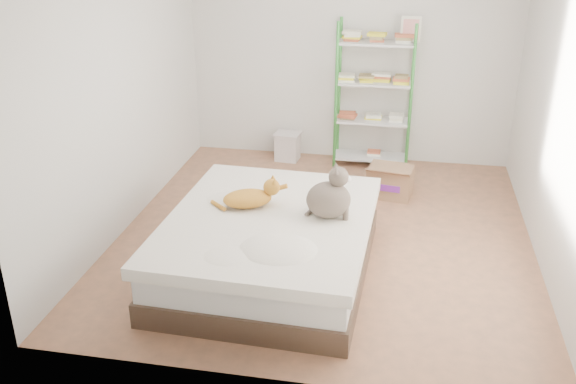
% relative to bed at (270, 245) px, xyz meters
% --- Properties ---
extents(room, '(3.81, 4.21, 2.61)m').
position_rel_bed_xyz_m(room, '(0.37, 0.78, 1.04)').
color(room, '#B07651').
rests_on(room, ground).
extents(bed, '(1.70, 2.10, 0.52)m').
position_rel_bed_xyz_m(bed, '(0.00, 0.00, 0.00)').
color(bed, '#463427').
rests_on(bed, ground).
extents(orange_cat, '(0.55, 0.43, 0.20)m').
position_rel_bed_xyz_m(orange_cat, '(-0.22, 0.15, 0.36)').
color(orange_cat, gold).
rests_on(orange_cat, bed).
extents(grey_cat, '(0.43, 0.38, 0.44)m').
position_rel_bed_xyz_m(grey_cat, '(0.47, 0.09, 0.48)').
color(grey_cat, '#6B6056').
rests_on(grey_cat, bed).
extents(shelf_unit, '(0.91, 0.36, 1.74)m').
position_rel_bed_xyz_m(shelf_unit, '(0.67, 2.66, 0.63)').
color(shelf_unit, green).
rests_on(shelf_unit, ground).
extents(cardboard_box, '(0.50, 0.49, 0.37)m').
position_rel_bed_xyz_m(cardboard_box, '(0.93, 1.79, -0.10)').
color(cardboard_box, '#9E7553').
rests_on(cardboard_box, ground).
extents(white_bin, '(0.32, 0.29, 0.34)m').
position_rel_bed_xyz_m(white_bin, '(-0.34, 2.63, -0.09)').
color(white_bin, silver).
rests_on(white_bin, ground).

